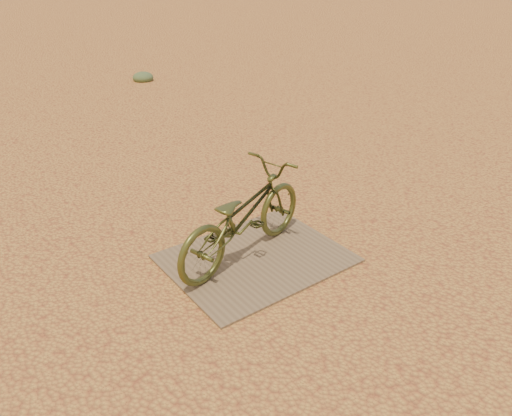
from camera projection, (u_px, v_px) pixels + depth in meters
ground at (283, 235)px, 5.02m from camera, size 120.00×120.00×0.00m
plywood_board at (256, 258)px, 4.62m from camera, size 1.58×1.25×0.02m
bicycle at (242, 216)px, 4.44m from camera, size 1.70×0.95×0.84m
kale_b at (143, 81)px, 10.97m from camera, size 0.45×0.45×0.25m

